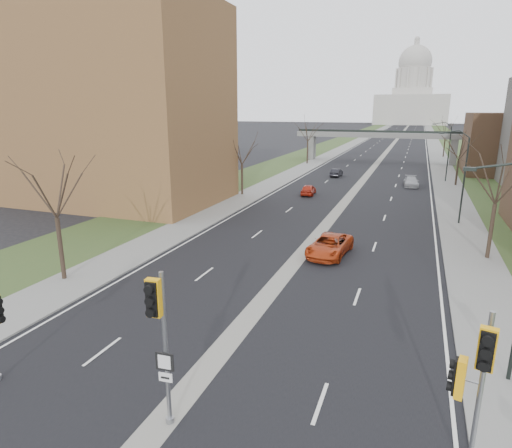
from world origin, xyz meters
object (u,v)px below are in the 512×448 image
Objects in this scene: car_right_near at (330,245)px; car_right_mid at (411,182)px; car_left_far at (337,173)px; car_left_near at (308,190)px; signal_pole_right at (474,375)px; signal_pole_median at (159,325)px.

car_right_mid is (5.03, 33.29, -0.08)m from car_right_near.
car_right_near is at bearing 102.31° from car_left_far.
car_left_near reaches higher than car_left_far.
car_left_near is 0.73× the size of car_right_near.
signal_pole_right is 20.45m from car_right_near.
car_left_far is (-4.84, 58.79, -3.30)m from signal_pole_median.
signal_pole_median reaches higher than car_left_far.
signal_pole_median is 1.04× the size of car_right_near.
signal_pole_right is 1.00× the size of car_right_near.
signal_pole_right is at bearing 106.51° from car_left_far.
car_right_near reaches higher than car_left_near.
car_right_mid is (6.72, 53.27, -3.26)m from signal_pole_median.
signal_pole_right is at bearing 2.16° from signal_pole_median.
car_right_mid is at bearing 157.26° from car_left_far.
signal_pole_median is 59.08m from car_left_far.
signal_pole_median is at bearing 92.51° from car_left_near.
car_left_near is at bearing -141.81° from car_right_mid.
car_right_near reaches higher than car_left_far.
signal_pole_median is 20.31m from car_right_near.
signal_pole_median is at bearing -101.21° from car_right_mid.
car_right_near is (7.11, -22.27, 0.08)m from car_left_near.
car_right_mid is (11.56, -5.51, 0.04)m from car_left_far.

